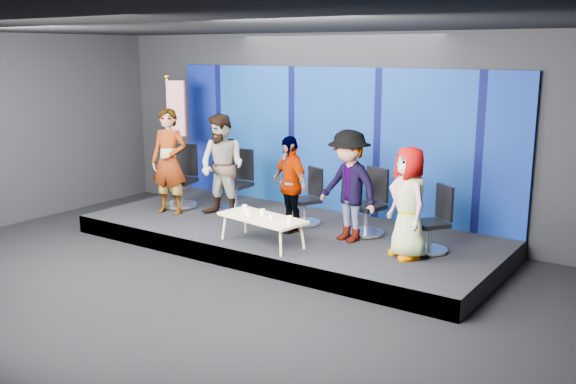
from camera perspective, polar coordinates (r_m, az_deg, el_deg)
name	(u,v)px	position (r m, az deg, el deg)	size (l,w,h in m)	color
ground	(185,289)	(8.98, -9.15, -8.50)	(10.00, 10.00, 0.00)	black
room_walls	(178,111)	(8.43, -9.73, 7.11)	(10.02, 8.02, 3.51)	black
riser	(288,236)	(10.78, 0.01, -3.90)	(7.00, 3.00, 0.30)	black
backdrop	(333,140)	(11.67, 4.05, 4.63)	(7.00, 0.08, 2.60)	#070C57
chair_a	(181,186)	(12.23, -9.46, 0.49)	(0.80, 0.80, 1.17)	silver
panelist_a	(169,162)	(11.66, -10.53, 2.68)	(0.69, 0.45, 1.89)	black
chair_b	(237,191)	(11.82, -4.57, 0.13)	(0.65, 0.65, 1.12)	silver
panelist_b	(222,166)	(11.28, -5.87, 2.31)	(0.88, 0.69, 1.82)	black
chair_c	(307,206)	(10.85, 1.71, -1.24)	(0.72, 0.72, 0.96)	silver
panelist_c	(290,184)	(10.36, 0.15, 0.73)	(0.92, 0.38, 1.56)	black
chair_d	(369,213)	(10.33, 7.18, -1.86)	(0.74, 0.74, 1.07)	silver
panelist_d	(349,186)	(9.83, 5.41, 0.52)	(1.12, 0.64, 1.73)	black
chair_e	(433,230)	(9.61, 12.75, -3.33)	(0.78, 0.78, 0.99)	silver
panelist_e	(409,203)	(9.15, 10.66, -0.96)	(0.78, 0.51, 1.60)	black
coffee_table	(262,219)	(9.72, -2.32, -2.39)	(1.48, 0.80, 0.43)	tan
mug_a	(245,208)	(10.05, -3.87, -1.42)	(0.08, 0.08, 0.10)	white
mug_b	(248,212)	(9.82, -3.57, -1.76)	(0.08, 0.08, 0.10)	white
mug_c	(262,212)	(9.78, -2.29, -1.81)	(0.08, 0.08, 0.09)	white
mug_d	(271,217)	(9.49, -1.52, -2.28)	(0.07, 0.07, 0.08)	white
mug_e	(290,219)	(9.35, 0.16, -2.45)	(0.09, 0.09, 0.10)	white
flag_stand	(174,133)	(12.88, -10.12, 5.19)	(0.56, 0.33, 2.45)	black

